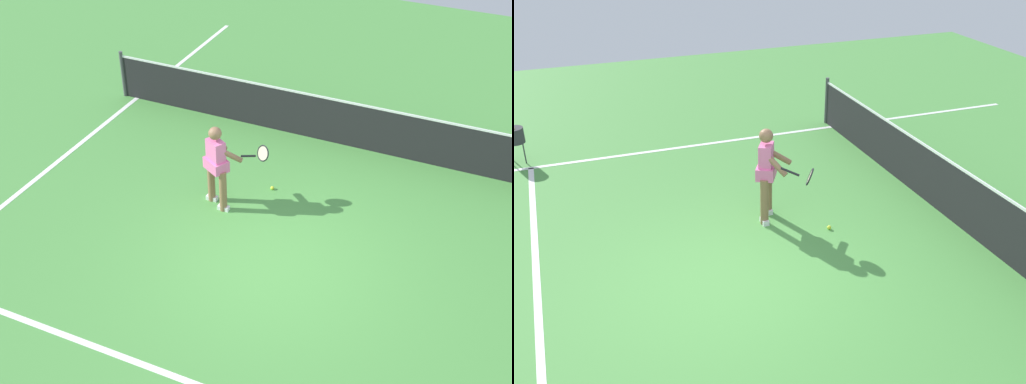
{
  "view_description": "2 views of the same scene",
  "coord_description": "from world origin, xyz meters",
  "views": [
    {
      "loc": [
        3.05,
        -7.42,
        7.16
      ],
      "look_at": [
        -0.58,
        0.68,
        0.77
      ],
      "focal_mm": 48.21,
      "sensor_mm": 36.0,
      "label": 1
    },
    {
      "loc": [
        6.72,
        -1.92,
        4.91
      ],
      "look_at": [
        -0.89,
        0.89,
        0.78
      ],
      "focal_mm": 42.94,
      "sensor_mm": 36.0,
      "label": 2
    }
  ],
  "objects": [
    {
      "name": "service_line_marking",
      "position": [
        0.0,
        -2.53,
        0.0
      ],
      "size": [
        9.74,
        0.1,
        0.01
      ],
      "primitive_type": "cube",
      "color": "white",
      "rests_on": "ground"
    },
    {
      "name": "tennis_player",
      "position": [
        -1.45,
        1.06,
        0.85
      ],
      "size": [
        1.06,
        0.8,
        1.55
      ],
      "color": "#8C6647",
      "rests_on": "ground"
    },
    {
      "name": "tennis_ball_mid",
      "position": [
        -0.78,
        1.85,
        0.03
      ],
      "size": [
        0.07,
        0.07,
        0.07
      ],
      "primitive_type": "sphere",
      "color": "#D1E533",
      "rests_on": "ground"
    },
    {
      "name": "ball_hopper",
      "position": [
        -5.27,
        -2.73,
        0.55
      ],
      "size": [
        0.36,
        0.36,
        0.74
      ],
      "color": "#333338",
      "rests_on": "ground"
    },
    {
      "name": "ground_plane",
      "position": [
        0.0,
        0.0,
        0.0
      ],
      "size": [
        24.3,
        24.3,
        0.0
      ],
      "primitive_type": "plane",
      "color": "#4C9342"
    },
    {
      "name": "court_net",
      "position": [
        0.0,
        3.83,
        0.49
      ],
      "size": [
        10.42,
        0.08,
        1.04
      ],
      "color": "#4C4C51",
      "rests_on": "ground"
    },
    {
      "name": "sideline_left_marking",
      "position": [
        -4.87,
        0.0,
        0.0
      ],
      "size": [
        0.1,
        16.69,
        0.01
      ],
      "primitive_type": "cube",
      "color": "white",
      "rests_on": "ground"
    }
  ]
}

